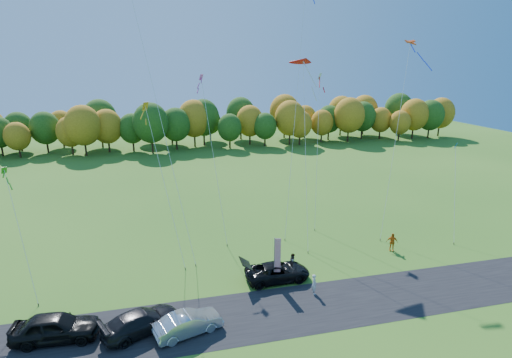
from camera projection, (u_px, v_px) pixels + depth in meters
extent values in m
plane|color=#2E6019|center=(273.00, 282.00, 32.40)|extent=(160.00, 160.00, 0.00)
cube|color=black|center=(289.00, 310.00, 28.66)|extent=(90.00, 6.00, 0.01)
imported|color=black|center=(277.00, 272.00, 32.48)|extent=(5.34, 2.58, 1.47)
imported|color=#B7B8BD|center=(188.00, 323.00, 26.03)|extent=(4.72, 2.81, 1.47)
imported|color=black|center=(141.00, 321.00, 26.20)|extent=(5.62, 4.12, 1.51)
imported|color=black|center=(56.00, 327.00, 25.38)|extent=(5.44, 2.49, 1.81)
imported|color=silver|center=(314.00, 284.00, 30.54)|extent=(0.42, 0.61, 1.61)
imported|color=gray|center=(293.00, 262.00, 33.97)|extent=(0.91, 0.96, 1.56)
imported|color=#C96112|center=(392.00, 242.00, 37.51)|extent=(1.12, 0.84, 1.77)
cylinder|color=#999999|center=(274.00, 261.00, 31.61)|extent=(0.06, 0.06, 4.02)
cube|color=red|center=(278.00, 256.00, 31.50)|extent=(0.50, 0.14, 3.01)
cube|color=navy|center=(278.00, 243.00, 31.22)|extent=(0.49, 0.13, 0.78)
cylinder|color=#4C3F33|center=(196.00, 265.00, 34.84)|extent=(0.08, 0.08, 0.20)
cylinder|color=#4C3F33|center=(285.00, 240.00, 39.90)|extent=(0.08, 0.08, 0.20)
cylinder|color=#4C3F33|center=(308.00, 252.00, 37.25)|extent=(0.08, 0.08, 0.20)
cone|color=red|center=(303.00, 60.00, 40.38)|extent=(2.69, 2.06, 2.95)
cylinder|color=#4C3F33|center=(380.00, 240.00, 39.88)|extent=(0.08, 0.08, 0.20)
cube|color=#DE4718|center=(410.00, 42.00, 41.51)|extent=(2.78, 0.98, 1.09)
cylinder|color=#4C3F33|center=(185.00, 269.00, 34.26)|extent=(0.08, 0.08, 0.20)
cube|color=orange|center=(145.00, 106.00, 35.83)|extent=(1.29, 1.29, 1.53)
cylinder|color=#4C3F33|center=(38.00, 304.00, 29.15)|extent=(0.08, 0.08, 0.20)
cube|color=#2E9318|center=(4.00, 170.00, 30.35)|extent=(0.87, 0.87, 1.02)
cylinder|color=#4C3F33|center=(315.00, 230.00, 42.30)|extent=(0.08, 0.08, 0.20)
cube|color=silver|center=(320.00, 76.00, 44.22)|extent=(1.19, 1.19, 1.41)
cylinder|color=#4C3F33|center=(227.00, 245.00, 38.69)|extent=(0.08, 0.08, 0.20)
cube|color=#FC54C1|center=(201.00, 77.00, 39.31)|extent=(0.98, 0.98, 1.15)
cylinder|color=#4C3F33|center=(454.00, 243.00, 39.03)|extent=(0.08, 0.08, 0.20)
cube|color=blue|center=(456.00, 146.00, 41.01)|extent=(0.99, 0.99, 1.17)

